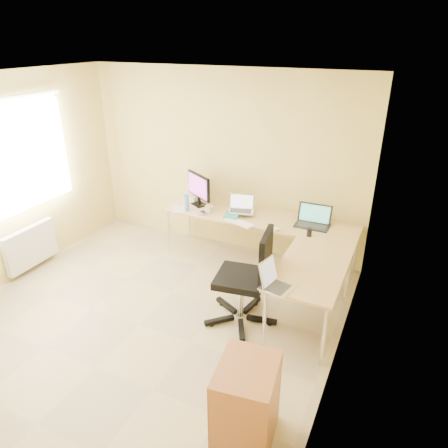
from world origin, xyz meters
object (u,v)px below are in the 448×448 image
at_px(desk_main, 258,241).
at_px(office_chair, 241,282).
at_px(desk_return, 309,295).
at_px(laptop_center, 241,204).
at_px(water_bottle, 186,202).
at_px(laptop_black, 313,217).
at_px(cabinet, 246,405).
at_px(desk_fan, 193,191).
at_px(laptop_return, 278,279).
at_px(monitor, 199,190).
at_px(keyboard, 238,222).
at_px(mug, 209,209).

relative_size(desk_main, office_chair, 2.31).
relative_size(desk_main, desk_return, 2.04).
xyz_separation_m(laptop_center, water_bottle, (-0.74, -0.19, -0.03)).
relative_size(desk_return, laptop_black, 3.01).
height_order(water_bottle, office_chair, office_chair).
bearing_deg(office_chair, cabinet, -73.81).
bearing_deg(laptop_center, desk_main, -4.88).
height_order(water_bottle, desk_fan, desk_fan).
xyz_separation_m(desk_return, laptop_return, (-0.20, -0.55, 0.48)).
xyz_separation_m(monitor, laptop_center, (0.68, -0.07, -0.08)).
distance_m(laptop_black, keyboard, 0.96).
relative_size(laptop_return, cabinet, 0.45).
bearing_deg(laptop_black, cabinet, -86.68).
bearing_deg(desk_return, office_chair, -159.09).
distance_m(mug, laptop_return, 2.00).
xyz_separation_m(laptop_black, office_chair, (-0.45, -1.27, -0.37)).
relative_size(monitor, desk_fan, 2.06).
distance_m(desk_fan, laptop_return, 2.58).
bearing_deg(office_chair, laptop_center, 104.73).
bearing_deg(laptop_return, keyboard, 48.61).
bearing_deg(laptop_return, office_chair, 71.93).
distance_m(monitor, laptop_black, 1.66).
bearing_deg(desk_main, laptop_center, -170.33).
distance_m(desk_return, laptop_center, 1.64).
distance_m(monitor, mug, 0.37).
height_order(desk_return, office_chair, office_chair).
height_order(desk_main, monitor, monitor).
bearing_deg(desk_main, desk_return, -45.73).
relative_size(desk_main, cabinet, 3.50).
bearing_deg(desk_fan, laptop_return, -22.97).
height_order(laptop_black, laptop_return, laptop_black).
height_order(desk_return, cabinet, cabinet).
bearing_deg(laptop_black, monitor, 178.53).
bearing_deg(desk_return, cabinet, -92.30).
xyz_separation_m(keyboard, desk_fan, (-0.95, 0.50, 0.12)).
bearing_deg(laptop_center, office_chair, -81.35).
relative_size(mug, laptop_return, 0.33).
xyz_separation_m(laptop_black, water_bottle, (-1.72, -0.23, -0.02)).
distance_m(laptop_center, desk_fan, 0.91).
xyz_separation_m(desk_fan, office_chair, (1.40, -1.47, -0.36)).
relative_size(keyboard, water_bottle, 1.94).
xyz_separation_m(desk_return, desk_fan, (-2.10, 1.20, 0.50)).
relative_size(desk_return, office_chair, 1.13).
distance_m(water_bottle, office_chair, 1.68).
distance_m(laptop_center, mug, 0.45).
xyz_separation_m(desk_fan, cabinet, (2.03, -2.86, -0.50)).
height_order(desk_return, laptop_center, laptop_center).
bearing_deg(keyboard, desk_fan, 172.04).
bearing_deg(monitor, water_bottle, -71.81).
xyz_separation_m(keyboard, cabinet, (1.09, -2.36, -0.38)).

